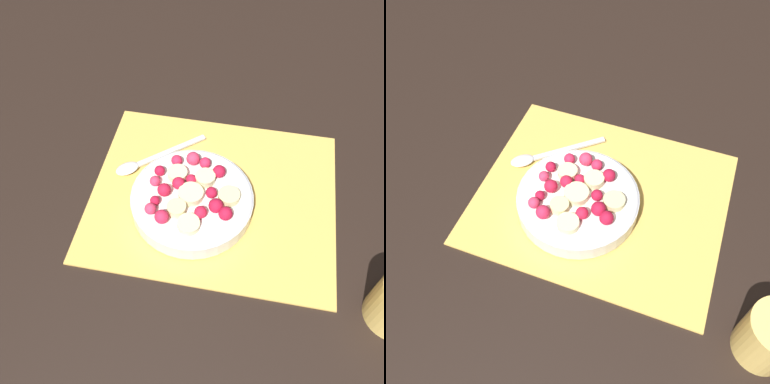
# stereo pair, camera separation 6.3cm
# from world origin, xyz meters

# --- Properties ---
(ground_plane) EXTENTS (3.00, 3.00, 0.00)m
(ground_plane) POSITION_xyz_m (0.00, 0.00, 0.00)
(ground_plane) COLOR black
(placemat) EXTENTS (0.38, 0.32, 0.01)m
(placemat) POSITION_xyz_m (0.00, 0.00, 0.00)
(placemat) COLOR #E0B251
(placemat) RESTS_ON ground_plane
(fruit_bowl) EXTENTS (0.19, 0.19, 0.05)m
(fruit_bowl) POSITION_xyz_m (-0.03, -0.03, 0.03)
(fruit_bowl) COLOR silver
(fruit_bowl) RESTS_ON placemat
(spoon) EXTENTS (0.14, 0.12, 0.01)m
(spoon) POSITION_xyz_m (-0.12, 0.04, 0.01)
(spoon) COLOR silver
(spoon) RESTS_ON placemat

